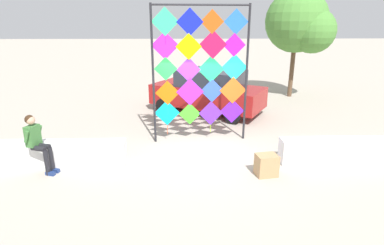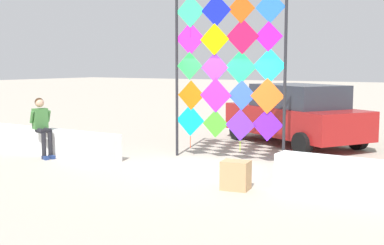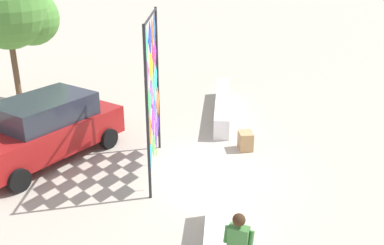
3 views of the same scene
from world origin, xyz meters
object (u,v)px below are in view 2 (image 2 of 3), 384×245
(parked_car, at_px, (295,114))
(cardboard_box_large, at_px, (236,175))
(seated_vendor, at_px, (42,123))
(kite_display_rack, at_px, (228,65))

(parked_car, distance_m, cardboard_box_large, 5.85)
(seated_vendor, distance_m, parked_car, 7.14)
(seated_vendor, bearing_deg, parked_car, 49.17)
(parked_car, height_order, cardboard_box_large, parked_car)
(seated_vendor, height_order, cardboard_box_large, seated_vendor)
(kite_display_rack, bearing_deg, cardboard_box_large, -58.48)
(kite_display_rack, xyz_separation_m, seated_vendor, (-4.16, -2.15, -1.46))
(kite_display_rack, relative_size, parked_car, 0.84)
(kite_display_rack, height_order, cardboard_box_large, kite_display_rack)
(seated_vendor, relative_size, parked_car, 0.31)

